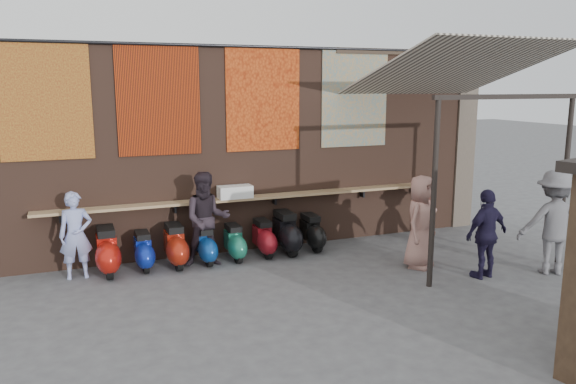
{
  "coord_description": "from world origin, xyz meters",
  "views": [
    {
      "loc": [
        -3.33,
        -7.91,
        3.28
      ],
      "look_at": [
        0.3,
        1.2,
        1.39
      ],
      "focal_mm": 35.0,
      "sensor_mm": 36.0,
      "label": 1
    }
  ],
  "objects_px": {
    "scooter_stool_0": "(107,252)",
    "scooter_stool_4": "(234,243)",
    "shopper_tan": "(420,222)",
    "scooter_stool_1": "(144,251)",
    "scooter_stool_3": "(206,246)",
    "shopper_navy": "(486,234)",
    "shopper_grey": "(554,222)",
    "scooter_stool_2": "(175,246)",
    "scooter_stool_5": "(264,238)",
    "scooter_stool_7": "(312,232)",
    "scooter_stool_6": "(286,233)",
    "shelf_box": "(235,192)",
    "diner_right": "(207,219)",
    "diner_left": "(76,235)"
  },
  "relations": [
    {
      "from": "diner_right",
      "to": "scooter_stool_0",
      "type": "bearing_deg",
      "value": -176.55
    },
    {
      "from": "shopper_navy",
      "to": "shopper_tan",
      "type": "relative_size",
      "value": 0.91
    },
    {
      "from": "scooter_stool_0",
      "to": "scooter_stool_3",
      "type": "relative_size",
      "value": 1.23
    },
    {
      "from": "scooter_stool_3",
      "to": "scooter_stool_4",
      "type": "bearing_deg",
      "value": -0.24
    },
    {
      "from": "scooter_stool_4",
      "to": "shelf_box",
      "type": "bearing_deg",
      "value": 69.39
    },
    {
      "from": "scooter_stool_6",
      "to": "scooter_stool_4",
      "type": "bearing_deg",
      "value": -178.12
    },
    {
      "from": "scooter_stool_4",
      "to": "diner_left",
      "type": "relative_size",
      "value": 0.47
    },
    {
      "from": "scooter_stool_2",
      "to": "shopper_navy",
      "type": "height_order",
      "value": "shopper_navy"
    },
    {
      "from": "scooter_stool_3",
      "to": "shopper_tan",
      "type": "relative_size",
      "value": 0.42
    },
    {
      "from": "scooter_stool_3",
      "to": "shelf_box",
      "type": "bearing_deg",
      "value": 26.73
    },
    {
      "from": "scooter_stool_0",
      "to": "scooter_stool_3",
      "type": "xyz_separation_m",
      "value": [
        1.74,
        -0.02,
        -0.08
      ]
    },
    {
      "from": "scooter_stool_1",
      "to": "scooter_stool_7",
      "type": "bearing_deg",
      "value": 0.23
    },
    {
      "from": "scooter_stool_4",
      "to": "scooter_stool_7",
      "type": "height_order",
      "value": "scooter_stool_7"
    },
    {
      "from": "diner_left",
      "to": "shopper_navy",
      "type": "xyz_separation_m",
      "value": [
        6.51,
        -2.58,
        0.02
      ]
    },
    {
      "from": "scooter_stool_5",
      "to": "diner_left",
      "type": "xyz_separation_m",
      "value": [
        -3.39,
        -0.01,
        0.4
      ]
    },
    {
      "from": "scooter_stool_7",
      "to": "diner_right",
      "type": "bearing_deg",
      "value": -174.85
    },
    {
      "from": "diner_right",
      "to": "shopper_grey",
      "type": "distance_m",
      "value": 6.12
    },
    {
      "from": "scooter_stool_5",
      "to": "shopper_navy",
      "type": "relative_size",
      "value": 0.47
    },
    {
      "from": "shelf_box",
      "to": "scooter_stool_3",
      "type": "bearing_deg",
      "value": -153.27
    },
    {
      "from": "scooter_stool_2",
      "to": "scooter_stool_7",
      "type": "height_order",
      "value": "scooter_stool_2"
    },
    {
      "from": "scooter_stool_6",
      "to": "scooter_stool_7",
      "type": "xyz_separation_m",
      "value": [
        0.57,
        0.04,
        -0.06
      ]
    },
    {
      "from": "scooter_stool_1",
      "to": "shopper_tan",
      "type": "xyz_separation_m",
      "value": [
        4.68,
        -1.7,
        0.51
      ]
    },
    {
      "from": "scooter_stool_2",
      "to": "scooter_stool_5",
      "type": "height_order",
      "value": "scooter_stool_2"
    },
    {
      "from": "scooter_stool_7",
      "to": "scooter_stool_4",
      "type": "bearing_deg",
      "value": -177.32
    },
    {
      "from": "scooter_stool_4",
      "to": "shopper_navy",
      "type": "relative_size",
      "value": 0.46
    },
    {
      "from": "scooter_stool_0",
      "to": "shopper_grey",
      "type": "bearing_deg",
      "value": -21.09
    },
    {
      "from": "scooter_stool_5",
      "to": "diner_right",
      "type": "xyz_separation_m",
      "value": [
        -1.15,
        -0.18,
        0.52
      ]
    },
    {
      "from": "shopper_navy",
      "to": "shopper_grey",
      "type": "relative_size",
      "value": 0.84
    },
    {
      "from": "shelf_box",
      "to": "scooter_stool_1",
      "type": "distance_m",
      "value": 2.04
    },
    {
      "from": "scooter_stool_4",
      "to": "scooter_stool_5",
      "type": "distance_m",
      "value": 0.61
    },
    {
      "from": "scooter_stool_0",
      "to": "scooter_stool_4",
      "type": "xyz_separation_m",
      "value": [
        2.29,
        -0.03,
        -0.08
      ]
    },
    {
      "from": "shopper_grey",
      "to": "shelf_box",
      "type": "bearing_deg",
      "value": -8.36
    },
    {
      "from": "scooter_stool_7",
      "to": "diner_left",
      "type": "distance_m",
      "value": 4.44
    },
    {
      "from": "scooter_stool_6",
      "to": "shopper_grey",
      "type": "bearing_deg",
      "value": -35.79
    },
    {
      "from": "scooter_stool_2",
      "to": "scooter_stool_6",
      "type": "bearing_deg",
      "value": 0.37
    },
    {
      "from": "scooter_stool_1",
      "to": "scooter_stool_2",
      "type": "distance_m",
      "value": 0.57
    },
    {
      "from": "scooter_stool_5",
      "to": "scooter_stool_3",
      "type": "bearing_deg",
      "value": -177.37
    },
    {
      "from": "scooter_stool_2",
      "to": "shelf_box",
      "type": "bearing_deg",
      "value": 14.75
    },
    {
      "from": "scooter_stool_3",
      "to": "diner_left",
      "type": "distance_m",
      "value": 2.27
    },
    {
      "from": "scooter_stool_5",
      "to": "shopper_navy",
      "type": "xyz_separation_m",
      "value": [
        3.12,
        -2.59,
        0.42
      ]
    },
    {
      "from": "scooter_stool_1",
      "to": "shopper_navy",
      "type": "distance_m",
      "value": 6.0
    },
    {
      "from": "scooter_stool_7",
      "to": "scooter_stool_6",
      "type": "bearing_deg",
      "value": -175.81
    },
    {
      "from": "scooter_stool_1",
      "to": "scooter_stool_5",
      "type": "distance_m",
      "value": 2.28
    },
    {
      "from": "scooter_stool_1",
      "to": "scooter_stool_3",
      "type": "distance_m",
      "value": 1.12
    },
    {
      "from": "scooter_stool_7",
      "to": "diner_right",
      "type": "xyz_separation_m",
      "value": [
        -2.18,
        -0.2,
        0.51
      ]
    },
    {
      "from": "shelf_box",
      "to": "diner_right",
      "type": "bearing_deg",
      "value": -145.36
    },
    {
      "from": "scooter_stool_3",
      "to": "diner_left",
      "type": "height_order",
      "value": "diner_left"
    },
    {
      "from": "scooter_stool_4",
      "to": "scooter_stool_6",
      "type": "distance_m",
      "value": 1.07
    },
    {
      "from": "scooter_stool_4",
      "to": "shopper_tan",
      "type": "height_order",
      "value": "shopper_tan"
    },
    {
      "from": "scooter_stool_3",
      "to": "diner_left",
      "type": "relative_size",
      "value": 0.47
    }
  ]
}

